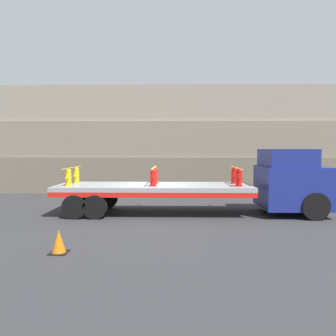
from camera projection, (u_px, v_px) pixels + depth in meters
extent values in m
plane|color=#2D2D30|center=(154.00, 213.00, 13.89)|extent=(120.00, 120.00, 0.00)
cube|color=#665B4C|center=(162.00, 174.00, 21.39)|extent=(60.00, 3.00, 2.22)
cube|color=#756B5B|center=(162.00, 140.00, 21.41)|extent=(60.00, 3.00, 2.22)
cube|color=gray|center=(162.00, 106.00, 21.43)|extent=(60.00, 3.00, 2.22)
cube|color=navy|center=(292.00, 187.00, 13.70)|extent=(2.68, 2.48, 1.72)
cube|color=navy|center=(287.00, 158.00, 13.63)|extent=(1.87, 2.28, 0.72)
cube|color=black|center=(310.00, 179.00, 13.66)|extent=(1.07, 2.18, 0.96)
cylinder|color=black|center=(315.00, 206.00, 12.55)|extent=(1.07, 0.28, 1.07)
cylinder|color=black|center=(293.00, 197.00, 14.90)|extent=(1.07, 0.28, 1.07)
cube|color=gray|center=(154.00, 187.00, 13.82)|extent=(8.13, 2.46, 0.18)
cube|color=red|center=(152.00, 195.00, 12.65)|extent=(8.13, 0.08, 0.20)
cube|color=red|center=(156.00, 188.00, 15.02)|extent=(8.13, 0.08, 0.20)
cylinder|color=black|center=(95.00, 207.00, 12.78)|extent=(0.94, 0.30, 0.94)
cylinder|color=black|center=(107.00, 198.00, 15.04)|extent=(0.94, 0.30, 0.94)
cylinder|color=black|center=(74.00, 207.00, 12.80)|extent=(0.94, 0.30, 0.94)
cylinder|color=black|center=(90.00, 198.00, 15.06)|extent=(0.94, 0.30, 0.94)
cylinder|color=gold|center=(68.00, 186.00, 13.35)|extent=(0.30, 0.30, 0.03)
cylinder|color=gold|center=(68.00, 179.00, 13.34)|extent=(0.24, 0.24, 0.55)
sphere|color=gold|center=(68.00, 171.00, 13.32)|extent=(0.23, 0.23, 0.23)
cylinder|color=gold|center=(67.00, 178.00, 13.14)|extent=(0.11, 0.14, 0.11)
cylinder|color=gold|center=(70.00, 177.00, 13.53)|extent=(0.11, 0.14, 0.11)
cylinder|color=gold|center=(76.00, 183.00, 14.44)|extent=(0.30, 0.30, 0.03)
cylinder|color=gold|center=(76.00, 177.00, 14.42)|extent=(0.24, 0.24, 0.55)
sphere|color=gold|center=(76.00, 169.00, 14.40)|extent=(0.23, 0.23, 0.23)
cylinder|color=gold|center=(75.00, 176.00, 14.22)|extent=(0.11, 0.14, 0.11)
cylinder|color=gold|center=(78.00, 175.00, 14.61)|extent=(0.11, 0.14, 0.11)
cylinder|color=red|center=(153.00, 186.00, 13.28)|extent=(0.30, 0.30, 0.03)
cylinder|color=red|center=(153.00, 179.00, 13.26)|extent=(0.24, 0.24, 0.55)
sphere|color=red|center=(153.00, 171.00, 13.24)|extent=(0.23, 0.23, 0.23)
cylinder|color=red|center=(153.00, 178.00, 13.07)|extent=(0.11, 0.14, 0.11)
cylinder|color=red|center=(153.00, 177.00, 13.45)|extent=(0.11, 0.14, 0.11)
cylinder|color=red|center=(155.00, 183.00, 14.36)|extent=(0.30, 0.30, 0.03)
cylinder|color=red|center=(155.00, 177.00, 14.34)|extent=(0.24, 0.24, 0.55)
sphere|color=red|center=(155.00, 170.00, 14.32)|extent=(0.23, 0.23, 0.23)
cylinder|color=red|center=(155.00, 176.00, 14.15)|extent=(0.11, 0.14, 0.11)
cylinder|color=red|center=(155.00, 175.00, 14.53)|extent=(0.11, 0.14, 0.11)
cylinder|color=red|center=(239.00, 186.00, 13.20)|extent=(0.30, 0.30, 0.03)
cylinder|color=red|center=(239.00, 180.00, 13.19)|extent=(0.24, 0.24, 0.55)
sphere|color=red|center=(239.00, 171.00, 13.17)|extent=(0.23, 0.23, 0.23)
cylinder|color=red|center=(240.00, 178.00, 12.99)|extent=(0.11, 0.14, 0.11)
cylinder|color=red|center=(238.00, 177.00, 13.37)|extent=(0.11, 0.14, 0.11)
cylinder|color=red|center=(234.00, 183.00, 14.28)|extent=(0.30, 0.30, 0.03)
cylinder|color=red|center=(234.00, 177.00, 14.27)|extent=(0.24, 0.24, 0.55)
sphere|color=red|center=(234.00, 170.00, 14.25)|extent=(0.23, 0.23, 0.23)
cylinder|color=red|center=(235.00, 176.00, 14.07)|extent=(0.11, 0.14, 0.11)
cylinder|color=red|center=(233.00, 175.00, 14.45)|extent=(0.11, 0.14, 0.11)
cube|color=yellow|center=(72.00, 167.00, 13.85)|extent=(0.05, 2.66, 0.01)
cube|color=yellow|center=(154.00, 168.00, 13.78)|extent=(0.05, 2.66, 0.01)
cube|color=yellow|center=(236.00, 168.00, 13.70)|extent=(0.05, 2.66, 0.01)
cube|color=black|center=(59.00, 252.00, 8.61)|extent=(0.47, 0.47, 0.03)
cone|color=orange|center=(59.00, 241.00, 8.60)|extent=(0.36, 0.36, 0.59)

